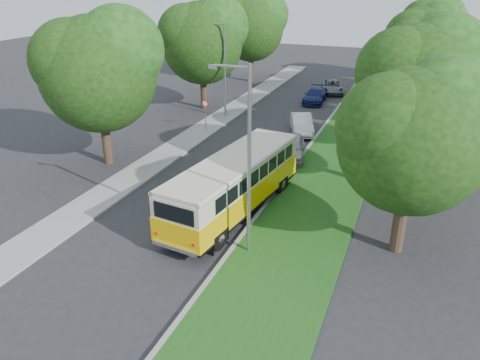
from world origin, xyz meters
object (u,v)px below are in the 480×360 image
at_px(lamppost_far, 224,67).
at_px(car_white, 302,124).
at_px(car_blue, 315,96).
at_px(lamppost_near, 247,157).
at_px(vintage_bus, 234,186).
at_px(car_silver, 291,147).
at_px(car_grey, 332,87).

bearing_deg(lamppost_far, car_white, -13.72).
bearing_deg(car_blue, lamppost_near, -86.33).
height_order(vintage_bus, car_silver, vintage_bus).
bearing_deg(car_white, vintage_bus, -109.76).
xyz_separation_m(lamppost_far, car_grey, (6.63, 11.82, -3.50)).
relative_size(car_silver, car_blue, 0.96).
height_order(vintage_bus, car_grey, vintage_bus).
relative_size(lamppost_far, car_blue, 1.72).
xyz_separation_m(car_white, car_grey, (-0.36, 13.52, -0.06)).
bearing_deg(vintage_bus, lamppost_far, 122.42).
bearing_deg(lamppost_near, car_silver, 96.16).
relative_size(car_white, car_blue, 0.94).
distance_m(lamppost_near, car_silver, 12.11).
distance_m(vintage_bus, car_white, 13.65).
bearing_deg(car_silver, lamppost_near, -96.96).
relative_size(lamppost_near, car_silver, 1.91).
relative_size(lamppost_near, lamppost_far, 1.07).
distance_m(lamppost_far, car_silver, 10.93).
relative_size(car_silver, car_white, 1.02).
relative_size(lamppost_far, car_white, 1.83).
height_order(car_silver, car_grey, car_silver).
xyz_separation_m(lamppost_near, car_blue, (-3.03, 25.95, -3.74)).
height_order(car_blue, car_grey, car_blue).
bearing_deg(car_grey, lamppost_far, -133.21).
bearing_deg(lamppost_far, car_blue, 51.72).
xyz_separation_m(lamppost_near, car_white, (-1.92, 16.79, -3.69)).
relative_size(car_silver, car_grey, 0.95).
bearing_deg(car_blue, car_grey, 77.22).
height_order(car_white, car_blue, car_white).
distance_m(lamppost_far, car_white, 7.97).
bearing_deg(car_silver, car_grey, 80.02).
height_order(lamppost_far, car_white, lamppost_far).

